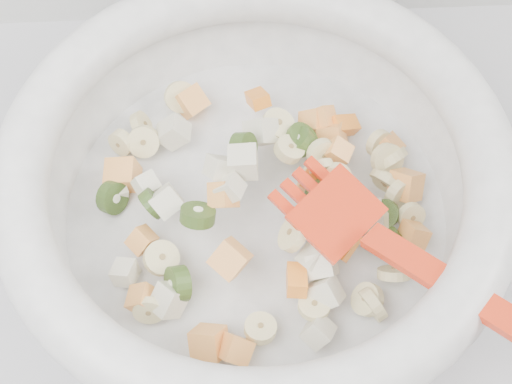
{
  "coord_description": "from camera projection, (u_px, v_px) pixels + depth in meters",
  "views": [
    {
      "loc": [
        0.03,
        1.19,
        1.47
      ],
      "look_at": [
        0.04,
        1.5,
        0.95
      ],
      "focal_mm": 55.0,
      "sensor_mm": 36.0,
      "label": 1
    }
  ],
  "objects": [
    {
      "name": "mixing_bowl",
      "position": [
        257.0,
        185.0,
        0.59
      ],
      "size": [
        0.41,
        0.39,
        0.12
      ],
      "color": "white",
      "rests_on": "counter"
    }
  ]
}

